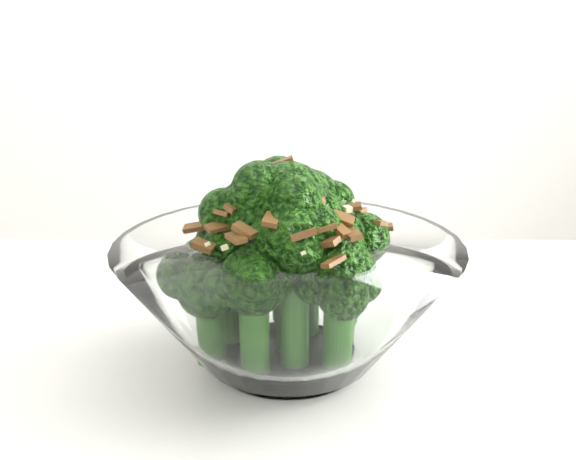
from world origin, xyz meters
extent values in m
cylinder|color=white|center=(0.02, 0.02, 0.75)|extent=(0.09, 0.09, 0.01)
cylinder|color=#265A18|center=(0.00, 0.03, 0.80)|extent=(0.02, 0.02, 0.08)
sphere|color=#225910|center=(0.00, 0.03, 0.85)|extent=(0.05, 0.05, 0.05)
cylinder|color=#265A18|center=(0.02, -0.01, 0.80)|extent=(0.02, 0.02, 0.07)
sphere|color=#225910|center=(0.02, -0.01, 0.85)|extent=(0.05, 0.05, 0.05)
cylinder|color=#265A18|center=(0.06, 0.02, 0.79)|extent=(0.02, 0.02, 0.06)
sphere|color=#225910|center=(0.06, 0.02, 0.83)|extent=(0.04, 0.04, 0.04)
cylinder|color=#265A18|center=(-0.03, 0.01, 0.78)|extent=(0.02, 0.02, 0.04)
sphere|color=#225910|center=(-0.03, 0.01, 0.81)|extent=(0.04, 0.04, 0.04)
cylinder|color=#265A18|center=(0.00, -0.01, 0.79)|extent=(0.02, 0.02, 0.05)
sphere|color=#225910|center=(0.00, -0.01, 0.82)|extent=(0.04, 0.04, 0.04)
cylinder|color=#265A18|center=(-0.01, 0.03, 0.79)|extent=(0.02, 0.02, 0.06)
sphere|color=#225910|center=(-0.01, 0.03, 0.83)|extent=(0.05, 0.05, 0.05)
cylinder|color=#265A18|center=(0.05, -0.02, 0.79)|extent=(0.02, 0.02, 0.05)
sphere|color=#225910|center=(0.05, -0.02, 0.83)|extent=(0.04, 0.04, 0.04)
cylinder|color=#265A18|center=(0.04, 0.04, 0.80)|extent=(0.02, 0.02, 0.08)
sphere|color=#225910|center=(0.04, 0.04, 0.85)|extent=(0.05, 0.05, 0.05)
cylinder|color=#265A18|center=(0.03, 0.06, 0.78)|extent=(0.02, 0.02, 0.04)
sphere|color=#225910|center=(0.03, 0.06, 0.82)|extent=(0.04, 0.04, 0.04)
cylinder|color=#265A18|center=(0.02, 0.02, 0.81)|extent=(0.02, 0.02, 0.09)
sphere|color=#225910|center=(0.02, 0.02, 0.86)|extent=(0.05, 0.05, 0.05)
cylinder|color=#265A18|center=(0.07, 0.05, 0.78)|extent=(0.02, 0.02, 0.04)
sphere|color=#225910|center=(0.07, 0.05, 0.82)|extent=(0.04, 0.04, 0.04)
cube|color=brown|center=(0.04, -0.03, 0.85)|extent=(0.01, 0.01, 0.01)
cube|color=brown|center=(-0.01, -0.02, 0.86)|extent=(0.02, 0.02, 0.01)
cube|color=brown|center=(0.07, 0.05, 0.85)|extent=(0.01, 0.02, 0.00)
cube|color=brown|center=(-0.02, 0.03, 0.85)|extent=(0.01, 0.01, 0.01)
cube|color=brown|center=(0.08, 0.02, 0.84)|extent=(0.02, 0.01, 0.00)
cube|color=brown|center=(0.07, 0.03, 0.85)|extent=(0.02, 0.02, 0.01)
cube|color=brown|center=(0.03, 0.04, 0.86)|extent=(0.02, 0.01, 0.01)
cube|color=brown|center=(0.00, 0.06, 0.85)|extent=(0.02, 0.01, 0.00)
cube|color=brown|center=(0.05, 0.07, 0.84)|extent=(0.01, 0.01, 0.01)
cube|color=brown|center=(0.02, 0.01, 0.88)|extent=(0.01, 0.02, 0.01)
cube|color=brown|center=(0.03, -0.01, 0.87)|extent=(0.02, 0.01, 0.01)
cube|color=brown|center=(0.03, 0.06, 0.85)|extent=(0.01, 0.02, 0.01)
cube|color=brown|center=(-0.01, 0.05, 0.85)|extent=(0.01, 0.01, 0.01)
cube|color=brown|center=(0.06, 0.03, 0.86)|extent=(0.01, 0.01, 0.01)
cube|color=brown|center=(0.02, 0.03, 0.88)|extent=(0.02, 0.01, 0.01)
cube|color=brown|center=(0.05, -0.02, 0.86)|extent=(0.01, 0.02, 0.01)
cube|color=brown|center=(0.05, 0.04, 0.87)|extent=(0.01, 0.01, 0.01)
cube|color=brown|center=(-0.01, 0.05, 0.85)|extent=(0.01, 0.02, 0.01)
cube|color=brown|center=(0.01, 0.07, 0.84)|extent=(0.02, 0.02, 0.01)
cube|color=brown|center=(0.04, -0.04, 0.84)|extent=(0.02, 0.02, 0.01)
cube|color=brown|center=(-0.01, -0.02, 0.85)|extent=(0.01, 0.02, 0.00)
cube|color=brown|center=(0.01, 0.08, 0.84)|extent=(0.02, 0.02, 0.01)
cube|color=brown|center=(0.01, 0.06, 0.86)|extent=(0.01, 0.01, 0.00)
cube|color=brown|center=(0.00, 0.05, 0.85)|extent=(0.02, 0.01, 0.01)
cube|color=brown|center=(-0.03, 0.00, 0.84)|extent=(0.02, 0.01, 0.01)
cube|color=brown|center=(-0.02, 0.01, 0.86)|extent=(0.01, 0.01, 0.01)
cube|color=brown|center=(0.02, 0.07, 0.85)|extent=(0.01, 0.01, 0.01)
cube|color=brown|center=(-0.01, 0.01, 0.86)|extent=(0.02, 0.02, 0.01)
cube|color=brown|center=(0.05, 0.07, 0.84)|extent=(0.01, 0.01, 0.00)
cube|color=brown|center=(-0.04, 0.03, 0.85)|extent=(0.02, 0.01, 0.01)
cube|color=brown|center=(0.02, 0.02, 0.89)|extent=(0.02, 0.01, 0.01)
cube|color=brown|center=(0.00, 0.06, 0.85)|extent=(0.01, 0.02, 0.01)
cube|color=brown|center=(0.01, -0.02, 0.86)|extent=(0.01, 0.02, 0.01)
cube|color=brown|center=(0.05, -0.01, 0.86)|extent=(0.02, 0.01, 0.01)
cube|color=brown|center=(0.08, 0.01, 0.85)|extent=(0.01, 0.02, 0.01)
cube|color=brown|center=(0.06, 0.01, 0.86)|extent=(0.01, 0.01, 0.01)
cube|color=brown|center=(0.00, 0.02, 0.87)|extent=(0.01, 0.01, 0.00)
cube|color=brown|center=(0.05, -0.02, 0.85)|extent=(0.01, 0.02, 0.01)
cube|color=brown|center=(0.05, 0.05, 0.86)|extent=(0.02, 0.02, 0.01)
cube|color=brown|center=(0.05, 0.04, 0.87)|extent=(0.02, 0.02, 0.01)
cube|color=brown|center=(0.03, 0.07, 0.84)|extent=(0.01, 0.01, 0.01)
cube|color=brown|center=(0.03, 0.00, 0.88)|extent=(0.01, 0.02, 0.01)
cube|color=brown|center=(0.02, -0.03, 0.86)|extent=(0.02, 0.01, 0.01)
cube|color=brown|center=(-0.02, 0.01, 0.85)|extent=(0.02, 0.01, 0.01)
cube|color=brown|center=(0.04, -0.02, 0.86)|extent=(0.01, 0.01, 0.01)
cube|color=brown|center=(0.06, 0.05, 0.85)|extent=(0.01, 0.02, 0.01)
cube|color=brown|center=(0.04, -0.01, 0.86)|extent=(0.01, 0.01, 0.01)
cube|color=brown|center=(0.00, 0.03, 0.86)|extent=(0.01, 0.01, 0.01)
cube|color=brown|center=(0.01, 0.05, 0.86)|extent=(0.01, 0.02, 0.01)
cube|color=beige|center=(0.00, 0.07, 0.85)|extent=(0.01, 0.01, 0.00)
cube|color=beige|center=(0.03, 0.07, 0.85)|extent=(0.01, 0.01, 0.01)
cube|color=beige|center=(0.05, 0.04, 0.86)|extent=(0.01, 0.01, 0.00)
cube|color=beige|center=(0.06, 0.01, 0.86)|extent=(0.01, 0.01, 0.00)
cube|color=beige|center=(-0.02, -0.02, 0.85)|extent=(0.01, 0.01, 0.00)
cube|color=beige|center=(0.01, 0.06, 0.85)|extent=(0.01, 0.01, 0.01)
cube|color=beige|center=(0.07, 0.02, 0.86)|extent=(0.00, 0.00, 0.00)
cube|color=beige|center=(0.02, -0.04, 0.85)|extent=(0.00, 0.00, 0.00)
cube|color=beige|center=(-0.03, -0.01, 0.85)|extent=(0.00, 0.00, 0.00)
cube|color=beige|center=(0.03, 0.03, 0.88)|extent=(0.01, 0.01, 0.00)
cube|color=beige|center=(0.05, 0.04, 0.86)|extent=(0.01, 0.01, 0.00)
cube|color=beige|center=(0.02, 0.04, 0.87)|extent=(0.01, 0.01, 0.01)
cube|color=beige|center=(0.07, 0.02, 0.86)|extent=(0.00, 0.01, 0.01)
cube|color=beige|center=(-0.01, 0.03, 0.86)|extent=(0.01, 0.01, 0.01)
cube|color=beige|center=(0.02, 0.03, 0.88)|extent=(0.01, 0.01, 0.01)
cube|color=beige|center=(0.06, 0.02, 0.86)|extent=(0.00, 0.00, 0.00)
cube|color=beige|center=(0.02, -0.03, 0.85)|extent=(0.01, 0.01, 0.00)
cube|color=beige|center=(0.01, 0.02, 0.88)|extent=(0.01, 0.01, 0.01)
cube|color=beige|center=(0.00, 0.01, 0.87)|extent=(0.00, 0.00, 0.00)
cube|color=beige|center=(0.00, 0.05, 0.86)|extent=(0.00, 0.00, 0.00)
cube|color=beige|center=(0.02, -0.01, 0.87)|extent=(0.01, 0.01, 0.01)
camera|label=1|loc=(-0.05, -0.46, 1.00)|focal=50.00mm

